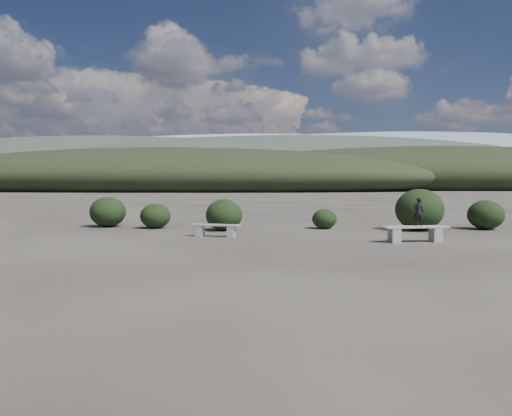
{
  "coord_description": "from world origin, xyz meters",
  "views": [
    {
      "loc": [
        0.13,
        -10.25,
        1.82
      ],
      "look_at": [
        -0.67,
        3.5,
        1.1
      ],
      "focal_mm": 35.0,
      "sensor_mm": 36.0,
      "label": 1
    }
  ],
  "objects": [
    {
      "name": "mountain_ridges",
      "position": [
        -7.48,
        339.06,
        10.84
      ],
      "size": [
        500.0,
        400.0,
        56.0
      ],
      "color": "black",
      "rests_on": "ground"
    },
    {
      "name": "shrub_e",
      "position": [
        7.81,
        9.25,
        0.56
      ],
      "size": [
        1.35,
        1.35,
        1.13
      ],
      "primitive_type": "ellipsoid",
      "color": "black",
      "rests_on": "ground"
    },
    {
      "name": "shrub_a",
      "position": [
        -4.94,
        9.0,
        0.49
      ],
      "size": [
        1.19,
        1.19,
        0.97
      ],
      "primitive_type": "ellipsoid",
      "color": "black",
      "rests_on": "ground"
    },
    {
      "name": "shrub_c",
      "position": [
        1.67,
        9.18,
        0.38
      ],
      "size": [
        0.96,
        0.96,
        0.77
      ],
      "primitive_type": "ellipsoid",
      "color": "black",
      "rests_on": "ground"
    },
    {
      "name": "seated_person",
      "position": [
        4.16,
        5.01,
        0.92
      ],
      "size": [
        0.34,
        0.25,
        0.86
      ],
      "primitive_type": "imported",
      "rotation": [
        0.0,
        0.0,
        3.0
      ],
      "color": "black",
      "rests_on": "bench_right"
    },
    {
      "name": "bench_right",
      "position": [
        4.07,
        4.99,
        0.3
      ],
      "size": [
        2.02,
        0.79,
        0.49
      ],
      "rotation": [
        0.0,
        0.0,
        0.2
      ],
      "color": "gray",
      "rests_on": "ground"
    },
    {
      "name": "ground",
      "position": [
        0.0,
        0.0,
        0.0
      ],
      "size": [
        1200.0,
        1200.0,
        0.0
      ],
      "primitive_type": "plane",
      "color": "#2E2923",
      "rests_on": "ground"
    },
    {
      "name": "shrub_b",
      "position": [
        -2.14,
        8.24,
        0.59
      ],
      "size": [
        1.38,
        1.38,
        1.18
      ],
      "primitive_type": "ellipsoid",
      "color": "black",
      "rests_on": "ground"
    },
    {
      "name": "bench_left",
      "position": [
        -2.17,
        6.14,
        0.25
      ],
      "size": [
        1.7,
        0.67,
        0.42
      ],
      "rotation": [
        0.0,
        0.0,
        -0.2
      ],
      "color": "gray",
      "rests_on": "ground"
    },
    {
      "name": "shrub_d",
      "position": [
        5.17,
        8.72,
        0.78
      ],
      "size": [
        1.79,
        1.79,
        1.56
      ],
      "primitive_type": "ellipsoid",
      "color": "black",
      "rests_on": "ground"
    },
    {
      "name": "shrub_f",
      "position": [
        -7.04,
        9.53,
        0.61
      ],
      "size": [
        1.44,
        1.44,
        1.22
      ],
      "primitive_type": "ellipsoid",
      "color": "black",
      "rests_on": "ground"
    }
  ]
}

